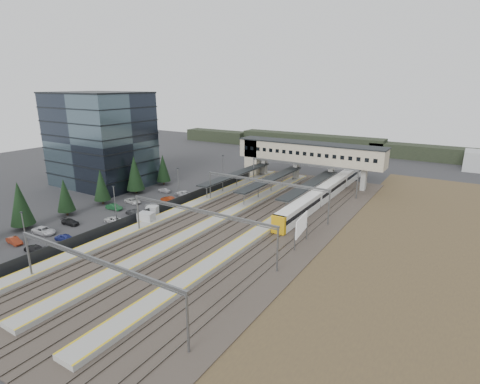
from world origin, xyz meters
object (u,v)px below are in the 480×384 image
Objects in this scene: train at (329,190)px; billboard at (302,226)px; office_building at (101,139)px; footbridge at (299,153)px; relay_cabin_near at (146,219)px; relay_cabin_far at (152,211)px.

billboard is (5.24, -29.48, 1.64)m from train.
billboard is at bearing -8.81° from office_building.
footbridge reaches higher than billboard.
relay_cabin_near is 43.41m from train.
relay_cabin_far is at bearing -22.08° from office_building.
relay_cabin_near is at bearing -123.70° from train.
relay_cabin_far is 41.58m from train.
footbridge is 6.57× the size of billboard.
footbridge is at bearing 113.95° from billboard.
office_building is 37.41m from relay_cabin_near.
office_building is at bearing -145.53° from footbridge.
billboard is at bearing -79.91° from train.
office_building is 8.71× the size of relay_cabin_far.
footbridge reaches higher than train.
office_building is 7.39× the size of relay_cabin_near.
train is (26.66, 31.89, 0.88)m from relay_cabin_far.
office_building reaches higher than billboard.
relay_cabin_near is at bearing -26.79° from office_building.
office_building is at bearing 153.21° from relay_cabin_near.
footbridge is at bearing 75.66° from relay_cabin_near.
relay_cabin_far is at bearing -108.93° from footbridge.
relay_cabin_near is 48.07m from footbridge.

